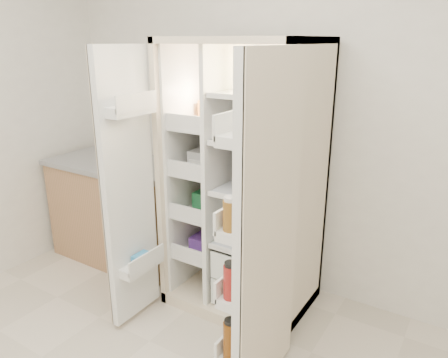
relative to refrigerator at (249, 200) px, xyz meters
The scene contains 5 objects.
wall_back 0.72m from the refrigerator, 63.06° to the left, with size 4.00×0.02×2.70m, color white.
refrigerator is the anchor object (origin of this frame).
freezer_door 0.81m from the refrigerator, 130.47° to the right, with size 0.15×0.40×1.72m.
fridge_door 0.85m from the refrigerator, 56.21° to the right, with size 0.17×0.58×1.72m.
kitchen_counter 1.23m from the refrigerator, behind, with size 1.17×0.62×0.85m.
Camera 1 is at (1.12, -0.71, 1.78)m, focal length 34.00 mm.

